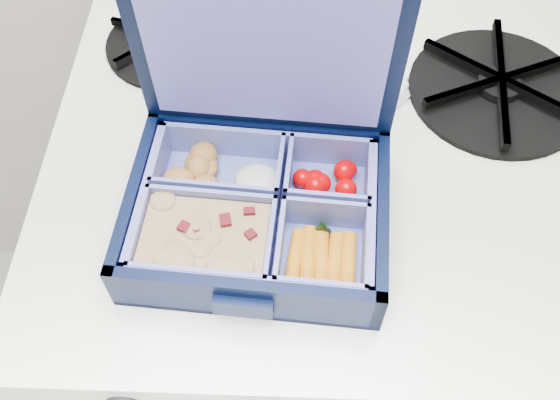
# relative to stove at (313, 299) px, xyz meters

# --- Properties ---
(stove) EXTENTS (0.60, 0.60, 0.89)m
(stove) POSITION_rel_stove_xyz_m (0.00, 0.00, 0.00)
(stove) COLOR white
(stove) RESTS_ON floor
(bento_box) EXTENTS (0.25, 0.20, 0.06)m
(bento_box) POSITION_rel_stove_xyz_m (-0.07, -0.14, 0.47)
(bento_box) COLOR black
(bento_box) RESTS_ON stove
(burner_grate) EXTENTS (0.26, 0.26, 0.03)m
(burner_grate) POSITION_rel_stove_xyz_m (0.19, 0.05, 0.46)
(burner_grate) COLOR black
(burner_grate) RESTS_ON stove
(burner_grate_rear) EXTENTS (0.19, 0.19, 0.02)m
(burner_grate_rear) POSITION_rel_stove_xyz_m (-0.19, 0.11, 0.46)
(burner_grate_rear) COLOR black
(burner_grate_rear) RESTS_ON stove
(fork) EXTENTS (0.13, 0.13, 0.01)m
(fork) POSITION_rel_stove_xyz_m (0.05, 0.00, 0.45)
(fork) COLOR silver
(fork) RESTS_ON stove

